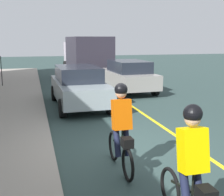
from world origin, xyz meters
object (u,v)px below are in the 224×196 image
box_truck_background (86,55)px  parked_sedan_rear (79,86)px  cyclist_lead (121,128)px  patrol_sedan (128,75)px  cyclist_follow (191,170)px

box_truck_background → parked_sedan_rear: bearing=167.1°
parked_sedan_rear → box_truck_background: 9.42m
cyclist_lead → patrol_sedan: cyclist_lead is taller
cyclist_follow → patrol_sedan: size_ratio=0.41×
cyclist_lead → cyclist_follow: same height
cyclist_lead → cyclist_follow: 2.12m
cyclist_follow → cyclist_lead: bearing=10.3°
cyclist_lead → patrol_sedan: bearing=-18.7°
cyclist_lead → box_truck_background: box_truck_background is taller
cyclist_follow → parked_sedan_rear: (8.28, 0.28, -0.09)m
patrol_sedan → parked_sedan_rear: (-2.74, 2.93, 0.00)m
cyclist_follow → patrol_sedan: bearing=-13.5°
cyclist_follow → box_truck_background: bearing=-5.4°
box_truck_background → cyclist_follow: bearing=173.6°
cyclist_follow → patrol_sedan: cyclist_follow is taller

